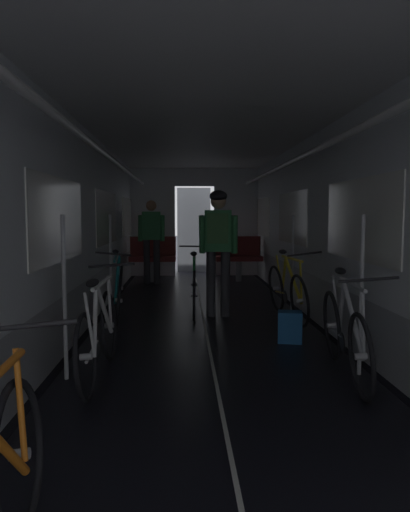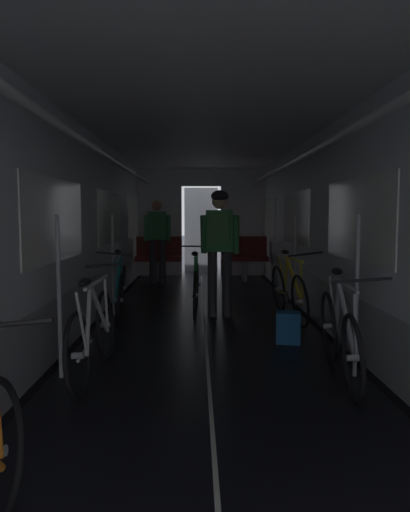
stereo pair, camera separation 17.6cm
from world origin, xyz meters
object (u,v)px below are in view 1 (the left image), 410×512
at_px(bicycle_yellow, 287,290).
at_px(person_standing_near_bench, 152,236).
at_px(bicycle_white, 99,334).
at_px(bench_seat_far_right, 238,254).
at_px(bench_seat_far_left, 153,255).
at_px(bicycle_silver, 345,333).
at_px(bicycle_green_in_aisle, 194,286).
at_px(bicycle_teal, 119,290).
at_px(backpack_on_floor, 290,327).
at_px(person_cyclist_aisle, 218,239).

relative_size(bicycle_yellow, person_standing_near_bench, 1.00).
bearing_deg(bicycle_white, bench_seat_far_right, 72.37).
xyz_separation_m(bench_seat_far_left, bicycle_yellow, (2.03, -3.69, -0.19)).
height_order(bicycle_silver, bicycle_green_in_aisle, bicycle_silver).
distance_m(bicycle_teal, person_standing_near_bench, 3.25).
xyz_separation_m(bench_seat_far_right, backpack_on_floor, (0.00, -4.89, -0.40)).
height_order(bench_seat_far_left, bicycle_white, bench_seat_far_left).
bearing_deg(bench_seat_far_left, bicycle_yellow, -61.16).
relative_size(bicycle_teal, bicycle_green_in_aisle, 1.00).
bearing_deg(bicycle_teal, person_standing_near_bench, 85.73).
distance_m(bicycle_yellow, bicycle_teal, 2.27).
relative_size(bench_seat_far_right, bicycle_yellow, 0.58).
bearing_deg(bench_seat_far_right, backpack_on_floor, -89.97).
bearing_deg(person_cyclist_aisle, bicycle_silver, -69.95).
bearing_deg(bicycle_white, bicycle_silver, -1.99).
bearing_deg(bench_seat_far_right, bicycle_silver, -87.91).
distance_m(bicycle_silver, backpack_on_floor, 1.18).
xyz_separation_m(bicycle_green_in_aisle, person_standing_near_bench, (-0.79, 2.89, 0.59)).
xyz_separation_m(bicycle_white, person_standing_near_bench, (0.09, 5.57, 0.59)).
distance_m(bench_seat_far_right, bicycle_teal, 4.10).
distance_m(bicycle_yellow, person_cyclist_aisle, 1.16).
bearing_deg(bicycle_yellow, bicycle_green_in_aisle, 161.14).
bearing_deg(bicycle_green_in_aisle, bench_seat_far_right, 72.81).
bearing_deg(person_cyclist_aisle, person_standing_near_bench, 109.36).
height_order(bicycle_yellow, person_standing_near_bench, person_standing_near_bench).
bearing_deg(bench_seat_far_right, bicycle_yellow, -86.41).
distance_m(bench_seat_far_right, person_cyclist_aisle, 3.63).
distance_m(bench_seat_far_right, bicycle_yellow, 3.70).
relative_size(bicycle_silver, bicycle_yellow, 1.00).
distance_m(bicycle_white, person_cyclist_aisle, 2.79).
xyz_separation_m(bicycle_teal, person_cyclist_aisle, (1.35, 0.03, 0.69)).
height_order(bench_seat_far_right, backpack_on_floor, bench_seat_far_right).
bearing_deg(bicycle_yellow, bench_seat_far_right, 93.59).
distance_m(bench_seat_far_left, bicycle_yellow, 4.22).
bearing_deg(bicycle_white, person_cyclist_aisle, 63.58).
bearing_deg(bench_seat_far_right, person_standing_near_bench, -168.17).
height_order(person_cyclist_aisle, person_standing_near_bench, person_cyclist_aisle).
xyz_separation_m(bench_seat_far_left, bicycle_silver, (2.02, -6.02, -0.18)).
bearing_deg(bicycle_silver, bicycle_green_in_aisle, 114.05).
height_order(bicycle_yellow, bicycle_white, bicycle_yellow).
relative_size(bench_seat_far_right, person_cyclist_aisle, 0.57).
distance_m(bench_seat_far_left, backpack_on_floor, 5.22).
relative_size(person_standing_near_bench, backpack_on_floor, 4.96).
bearing_deg(bicycle_teal, backpack_on_floor, -33.09).
height_order(bicycle_teal, person_cyclist_aisle, person_cyclist_aisle).
bearing_deg(bicycle_teal, bicycle_green_in_aisle, 16.02).
distance_m(person_cyclist_aisle, person_standing_near_bench, 3.34).
bearing_deg(bench_seat_far_left, backpack_on_floor, -69.75).
relative_size(bench_seat_far_right, bicycle_silver, 0.58).
distance_m(bicycle_silver, bicycle_green_in_aisle, 3.02).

